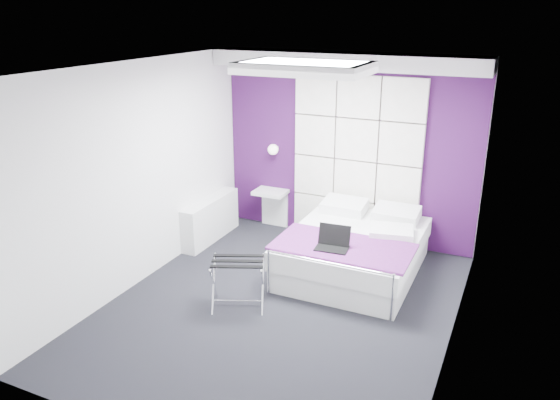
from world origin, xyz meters
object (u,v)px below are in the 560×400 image
at_px(wall_lamp, 274,149).
at_px(laptop, 334,243).
at_px(nightstand, 271,192).
at_px(bed, 354,250).
at_px(radiator, 211,219).
at_px(luggage_rack, 238,283).

xyz_separation_m(wall_lamp, laptop, (1.43, -1.44, -0.62)).
bearing_deg(nightstand, laptop, -43.54).
xyz_separation_m(wall_lamp, bed, (1.52, -0.88, -0.94)).
height_order(radiator, bed, bed).
height_order(wall_lamp, radiator, wall_lamp).
xyz_separation_m(bed, nightstand, (-1.56, 0.84, 0.29)).
bearing_deg(bed, laptop, -98.55).
xyz_separation_m(wall_lamp, luggage_rack, (0.61, -2.23, -0.94)).
distance_m(bed, nightstand, 1.79).
relative_size(wall_lamp, radiator, 0.12).
bearing_deg(nightstand, bed, -28.34).
distance_m(radiator, luggage_rack, 1.93).
xyz_separation_m(nightstand, luggage_rack, (0.66, -2.19, -0.30)).
distance_m(wall_lamp, nightstand, 0.65).
relative_size(radiator, luggage_rack, 2.14).
height_order(radiator, laptop, laptop).
relative_size(nightstand, luggage_rack, 0.83).
xyz_separation_m(radiator, laptop, (2.07, -0.68, 0.30)).
relative_size(wall_lamp, bed, 0.08).
distance_m(bed, luggage_rack, 1.62).
relative_size(wall_lamp, laptop, 0.41).
distance_m(nightstand, laptop, 2.03).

